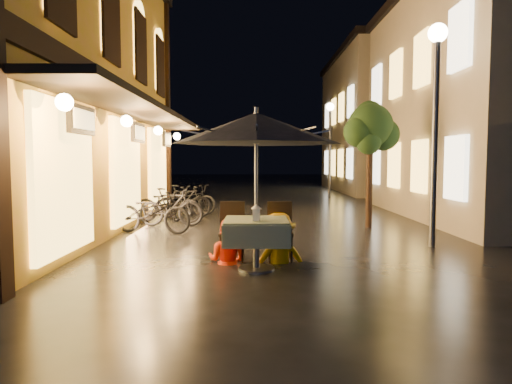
{
  "coord_description": "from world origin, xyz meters",
  "views": [
    {
      "loc": [
        -0.45,
        -6.7,
        1.68
      ],
      "look_at": [
        -0.41,
        0.75,
        1.15
      ],
      "focal_mm": 32.0,
      "sensor_mm": 36.0,
      "label": 1
    }
  ],
  "objects_px": {
    "streetlamp_near": "(436,94)",
    "table_lantern": "(256,212)",
    "bicycle_0": "(152,212)",
    "cafe_table": "(256,232)",
    "person_orange": "(227,220)",
    "patio_umbrella": "(256,128)",
    "person_yellow": "(279,214)"
  },
  "relations": [
    {
      "from": "streetlamp_near",
      "to": "table_lantern",
      "type": "distance_m",
      "value": 4.46
    },
    {
      "from": "cafe_table",
      "to": "person_orange",
      "type": "relative_size",
      "value": 0.71
    },
    {
      "from": "patio_umbrella",
      "to": "table_lantern",
      "type": "height_order",
      "value": "patio_umbrella"
    },
    {
      "from": "streetlamp_near",
      "to": "table_lantern",
      "type": "relative_size",
      "value": 16.92
    },
    {
      "from": "patio_umbrella",
      "to": "table_lantern",
      "type": "relative_size",
      "value": 10.22
    },
    {
      "from": "cafe_table",
      "to": "streetlamp_near",
      "type": "bearing_deg",
      "value": 28.41
    },
    {
      "from": "streetlamp_near",
      "to": "bicycle_0",
      "type": "bearing_deg",
      "value": 164.11
    },
    {
      "from": "patio_umbrella",
      "to": "person_orange",
      "type": "bearing_deg",
      "value": 132.14
    },
    {
      "from": "patio_umbrella",
      "to": "table_lantern",
      "type": "xyz_separation_m",
      "value": [
        0.0,
        -0.2,
        -1.23
      ]
    },
    {
      "from": "cafe_table",
      "to": "patio_umbrella",
      "type": "relative_size",
      "value": 0.39
    },
    {
      "from": "person_orange",
      "to": "bicycle_0",
      "type": "xyz_separation_m",
      "value": [
        -1.88,
        2.96,
        -0.21
      ]
    },
    {
      "from": "streetlamp_near",
      "to": "person_yellow",
      "type": "xyz_separation_m",
      "value": [
        -3.04,
        -1.3,
        -2.13
      ]
    },
    {
      "from": "bicycle_0",
      "to": "patio_umbrella",
      "type": "bearing_deg",
      "value": -131.69
    },
    {
      "from": "bicycle_0",
      "to": "person_orange",
      "type": "bearing_deg",
      "value": -133.32
    },
    {
      "from": "streetlamp_near",
      "to": "person_yellow",
      "type": "height_order",
      "value": "streetlamp_near"
    },
    {
      "from": "bicycle_0",
      "to": "person_yellow",
      "type": "bearing_deg",
      "value": -122.83
    },
    {
      "from": "person_yellow",
      "to": "bicycle_0",
      "type": "distance_m",
      "value": 4.02
    },
    {
      "from": "person_orange",
      "to": "person_yellow",
      "type": "relative_size",
      "value": 0.88
    },
    {
      "from": "table_lantern",
      "to": "person_yellow",
      "type": "bearing_deg",
      "value": 63.7
    },
    {
      "from": "streetlamp_near",
      "to": "person_yellow",
      "type": "relative_size",
      "value": 2.68
    },
    {
      "from": "cafe_table",
      "to": "patio_umbrella",
      "type": "bearing_deg",
      "value": 14.04
    },
    {
      "from": "streetlamp_near",
      "to": "cafe_table",
      "type": "bearing_deg",
      "value": -151.59
    },
    {
      "from": "person_orange",
      "to": "person_yellow",
      "type": "distance_m",
      "value": 0.85
    },
    {
      "from": "bicycle_0",
      "to": "cafe_table",
      "type": "bearing_deg",
      "value": -131.69
    },
    {
      "from": "cafe_table",
      "to": "bicycle_0",
      "type": "distance_m",
      "value": 4.21
    },
    {
      "from": "patio_umbrella",
      "to": "person_yellow",
      "type": "relative_size",
      "value": 1.62
    },
    {
      "from": "table_lantern",
      "to": "person_orange",
      "type": "distance_m",
      "value": 0.9
    },
    {
      "from": "person_yellow",
      "to": "bicycle_0",
      "type": "relative_size",
      "value": 0.85
    },
    {
      "from": "patio_umbrella",
      "to": "bicycle_0",
      "type": "distance_m",
      "value": 4.52
    },
    {
      "from": "person_yellow",
      "to": "bicycle_0",
      "type": "height_order",
      "value": "person_yellow"
    },
    {
      "from": "bicycle_0",
      "to": "table_lantern",
      "type": "bearing_deg",
      "value": -133.17
    },
    {
      "from": "person_orange",
      "to": "person_yellow",
      "type": "bearing_deg",
      "value": -159.41
    }
  ]
}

